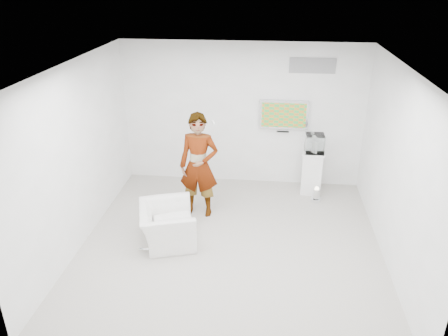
# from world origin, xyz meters

# --- Properties ---
(room) EXTENTS (5.01, 5.01, 3.00)m
(room) POSITION_xyz_m (0.00, 0.00, 1.50)
(room) COLOR #A49F96
(room) RESTS_ON ground
(tv) EXTENTS (1.00, 0.08, 0.60)m
(tv) POSITION_xyz_m (0.85, 2.45, 1.55)
(tv) COLOR #BCBCC0
(tv) RESTS_ON room
(logo_decal) EXTENTS (0.90, 0.02, 0.30)m
(logo_decal) POSITION_xyz_m (1.35, 2.49, 2.55)
(logo_decal) COLOR gray
(logo_decal) RESTS_ON room
(person) EXTENTS (0.75, 0.51, 1.97)m
(person) POSITION_xyz_m (-0.68, 0.98, 0.99)
(person) COLOR white
(person) RESTS_ON room
(armchair) EXTENTS (1.14, 1.23, 0.66)m
(armchair) POSITION_xyz_m (-1.08, -0.04, 0.33)
(armchair) COLOR white
(armchair) RESTS_ON room
(pedestal) EXTENTS (0.49, 0.49, 0.91)m
(pedestal) POSITION_xyz_m (1.48, 2.08, 0.45)
(pedestal) COLOR white
(pedestal) RESTS_ON room
(floor_uplight) EXTENTS (0.23, 0.23, 0.31)m
(floor_uplight) POSITION_xyz_m (1.56, 1.67, 0.16)
(floor_uplight) COLOR white
(floor_uplight) RESTS_ON room
(vitrine) EXTENTS (0.37, 0.37, 0.36)m
(vitrine) POSITION_xyz_m (1.48, 2.08, 1.09)
(vitrine) COLOR white
(vitrine) RESTS_ON pedestal
(console) EXTENTS (0.10, 0.18, 0.24)m
(console) POSITION_xyz_m (1.48, 2.08, 1.03)
(console) COLOR white
(console) RESTS_ON pedestal
(wii_remote) EXTENTS (0.08, 0.14, 0.03)m
(wii_remote) POSITION_xyz_m (-0.43, 1.12, 1.78)
(wii_remote) COLOR white
(wii_remote) RESTS_ON person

